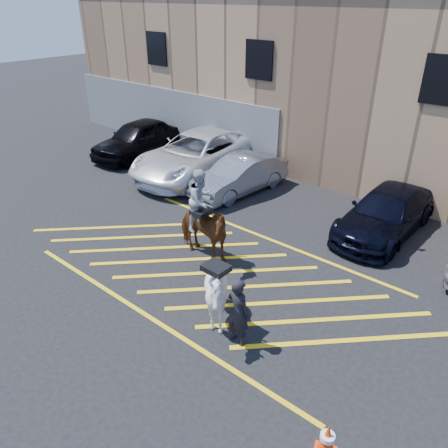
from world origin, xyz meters
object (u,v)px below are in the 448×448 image
Objects in this scene: car_black_suv at (138,138)px; mounted_bay at (202,224)px; car_white_pickup at (197,154)px; saddled_white at (216,293)px; traffic_cone at (327,440)px; handler at (238,312)px; car_blue_suv at (386,213)px; car_silver_sedan at (239,175)px.

mounted_bay is (8.52, -4.79, 0.28)m from car_black_suv.
car_white_pickup is 3.55× the size of saddled_white.
mounted_bay reaches higher than saddled_white.
mounted_bay is (4.70, -4.82, 0.22)m from car_white_pickup.
car_white_pickup is at bearing 142.43° from traffic_cone.
mounted_bay is at bearing -35.27° from car_black_suv.
car_blue_suv is at bearing -88.61° from handler.
car_white_pickup is (3.82, 0.02, 0.05)m from car_black_suv.
car_blue_suv is at bearing -5.20° from car_black_suv.
saddled_white is 3.85m from traffic_cone.
car_white_pickup is 6.73m from mounted_bay.
car_black_suv is at bearing -176.92° from car_silver_sedan.
car_silver_sedan is at bearing 124.27° from saddled_white.
car_silver_sedan is (6.40, -0.34, -0.14)m from car_black_suv.
mounted_bay is 6.78m from traffic_cone.
traffic_cone is (10.57, -8.13, -0.53)m from car_white_pickup.
handler reaches higher than car_black_suv.
saddled_white is (2.29, -2.01, -0.20)m from mounted_bay.
car_white_pickup is 10.38m from handler.
car_white_pickup is at bearing -178.33° from car_blue_suv.
car_black_suv reaches higher than car_blue_suv.
mounted_bay is 1.53× the size of saddled_white.
traffic_cone is (2.35, -8.25, -0.34)m from car_blue_suv.
car_silver_sedan is (2.58, -0.36, -0.19)m from car_white_pickup.
car_blue_suv is at bearing 54.47° from mounted_bay.
car_black_suv is 0.77× the size of car_white_pickup.
car_black_suv reaches higher than traffic_cone.
car_blue_suv is (12.04, 0.15, -0.13)m from car_black_suv.
car_blue_suv is 7.06m from saddled_white.
car_black_suv is 1.01× the size of car_blue_suv.
saddled_white is at bearing -38.09° from car_black_suv.
car_black_suv is 13.46m from handler.
car_blue_suv is at bearing -3.06° from car_white_pickup.
handler reaches higher than car_blue_suv.
traffic_cone is (7.99, -7.77, -0.33)m from car_silver_sedan.
saddled_white is (6.99, -6.82, 0.02)m from car_white_pickup.
car_white_pickup is 2.33× the size of mounted_bay.
car_white_pickup is 9.77m from saddled_white.
traffic_cone is (3.58, -1.30, -0.54)m from saddled_white.
saddled_white is at bearing -99.28° from car_blue_suv.
car_black_suv is 16.52m from traffic_cone.
handler is at bearing -45.87° from car_white_pickup.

